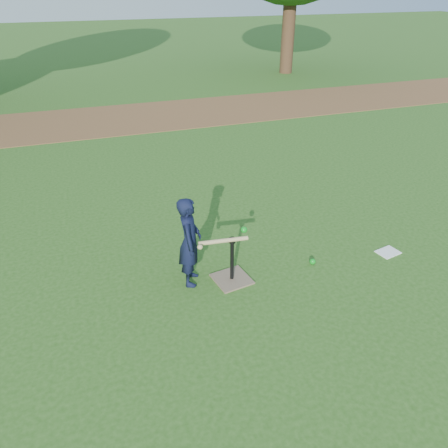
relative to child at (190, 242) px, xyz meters
name	(u,v)px	position (x,y,z in m)	size (l,w,h in m)	color
ground	(246,264)	(0.79, 0.12, -0.58)	(80.00, 80.00, 0.00)	#285116
dirt_strip	(145,117)	(0.79, 7.62, -0.57)	(24.00, 3.00, 0.01)	brown
child	(190,242)	(0.00, 0.00, 0.00)	(0.42, 0.28, 1.15)	black
wiffle_ball_ground	(313,261)	(1.62, -0.18, -0.54)	(0.08, 0.08, 0.08)	#0D901C
clipboard	(388,252)	(2.76, -0.28, -0.57)	(0.30, 0.23, 0.01)	white
batting_tee	(232,273)	(0.49, -0.15, -0.47)	(0.49, 0.49, 0.61)	#7A624D
swing_action	(225,239)	(0.40, -0.15, 0.05)	(0.67, 0.20, 0.12)	tan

